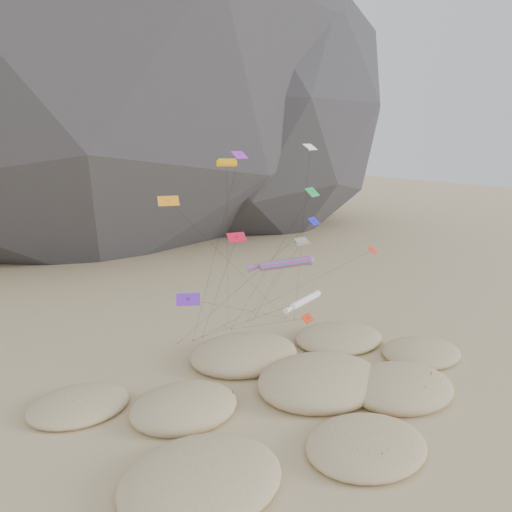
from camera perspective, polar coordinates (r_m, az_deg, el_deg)
The scene contains 9 objects.
ground at distance 56.73m, azimuth 8.04°, elevation -16.53°, with size 500.00×500.00×0.00m, color #CCB789.
dunes at distance 58.62m, azimuth 4.37°, elevation -14.59°, with size 52.28×33.99×3.99m.
dune_grass at distance 57.83m, azimuth 4.90°, elevation -14.88°, with size 43.34×27.28×1.54m.
kite_stakes at distance 76.33m, azimuth -2.40°, elevation -8.20°, with size 19.66×4.52×0.30m.
rainbow_tube_kite at distance 63.61m, azimuth 3.04°, elevation -0.90°, with size 8.24×15.39×13.49m.
white_tube_kite at distance 57.32m, azimuth 5.47°, elevation -5.16°, with size 7.34×19.88×10.67m.
orange_parafoil at distance 61.71m, azimuth -3.34°, elevation 10.32°, with size 6.84×11.29×25.72m.
multi_parafoil at distance 60.33m, azimuth 5.12°, elevation 1.51°, with size 4.52×17.42×16.49m.
delta_kites at distance 60.12m, azimuth 1.75°, elevation 3.50°, with size 28.77×20.85×27.36m.
Camera 1 is at (-32.30, -37.26, 28.06)m, focal length 35.00 mm.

